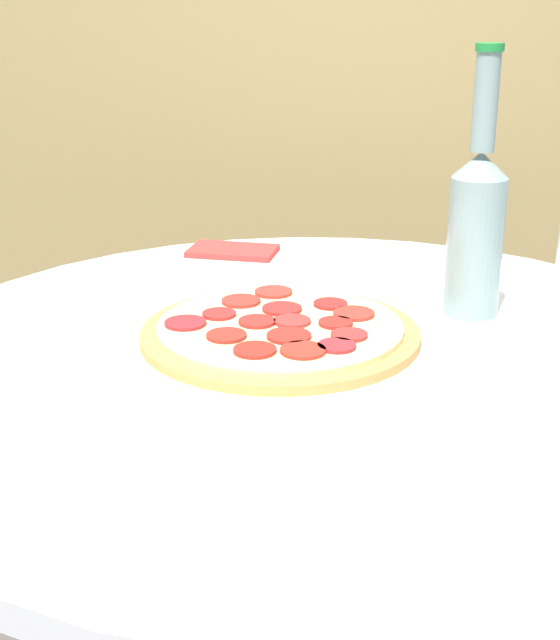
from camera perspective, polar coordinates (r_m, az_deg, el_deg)
name	(u,v)px	position (r m, az deg, el deg)	size (l,w,h in m)	color
table	(319,497)	(0.95, 2.54, -11.23)	(0.88, 0.88, 0.70)	white
fence_panel	(365,144)	(1.61, 5.47, 11.13)	(1.49, 0.04, 1.55)	tan
pizza	(280,331)	(0.91, 0.01, -0.70)	(0.29, 0.29, 0.02)	#C68E47
beer_bottle	(476,222)	(0.98, 12.46, 6.17)	(0.06, 0.06, 0.29)	gray
napkin	(233,251)	(1.21, -3.04, 4.44)	(0.12, 0.08, 0.01)	red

